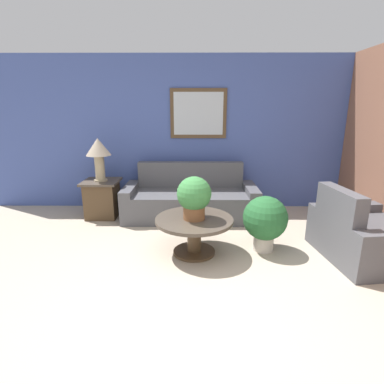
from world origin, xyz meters
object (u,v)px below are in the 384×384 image
at_px(table_lamp, 98,151).
at_px(potted_plant_on_table, 194,196).
at_px(potted_plant_floor, 265,220).
at_px(couch_main, 190,200).
at_px(coffee_table, 194,228).
at_px(side_table, 102,198).
at_px(armchair, 363,236).

distance_m(table_lamp, potted_plant_on_table, 2.03).
relative_size(table_lamp, potted_plant_on_table, 1.31).
bearing_deg(potted_plant_floor, potted_plant_on_table, -173.53).
height_order(couch_main, coffee_table, couch_main).
relative_size(side_table, potted_plant_on_table, 1.18).
bearing_deg(coffee_table, couch_main, 92.74).
height_order(coffee_table, side_table, side_table).
relative_size(couch_main, table_lamp, 3.14).
height_order(armchair, coffee_table, armchair).
bearing_deg(side_table, couch_main, 0.35).
bearing_deg(potted_plant_on_table, coffee_table, 81.90).
bearing_deg(potted_plant_floor, couch_main, 127.56).
distance_m(potted_plant_on_table, potted_plant_floor, 0.95).
distance_m(coffee_table, potted_plant_on_table, 0.41).
xyz_separation_m(couch_main, table_lamp, (-1.45, -0.01, 0.80)).
xyz_separation_m(coffee_table, potted_plant_on_table, (-0.00, -0.01, 0.41)).
bearing_deg(table_lamp, potted_plant_floor, -26.97).
height_order(armchair, potted_plant_on_table, potted_plant_on_table).
bearing_deg(couch_main, potted_plant_floor, -52.44).
distance_m(side_table, potted_plant_floor, 2.68).
xyz_separation_m(armchair, potted_plant_on_table, (-2.00, 0.10, 0.46)).
distance_m(side_table, potted_plant_on_table, 2.05).
xyz_separation_m(couch_main, potted_plant_on_table, (0.06, -1.32, 0.46)).
bearing_deg(coffee_table, side_table, 139.20).
bearing_deg(table_lamp, side_table, 0.00).
xyz_separation_m(couch_main, potted_plant_floor, (0.94, -1.22, 0.12)).
height_order(table_lamp, potted_plant_floor, table_lamp).
distance_m(armchair, potted_plant_on_table, 2.06).
distance_m(coffee_table, table_lamp, 2.13).
distance_m(coffee_table, side_table, 1.99).
relative_size(coffee_table, potted_plant_on_table, 1.83).
height_order(armchair, potted_plant_floor, armchair).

